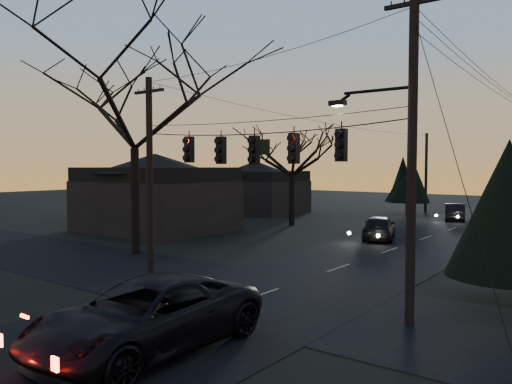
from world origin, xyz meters
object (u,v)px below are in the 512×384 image
Objects in this scene: sedan_oncoming_a at (379,228)px; sedan_oncoming_b at (455,212)px; utility_pole_left at (151,274)px; utility_pole_far_l at (425,212)px; bare_tree_left at (134,105)px; suv_near at (147,316)px; utility_pole_right at (409,324)px.

sedan_oncoming_a is 1.05× the size of sedan_oncoming_b.
utility_pole_left reaches higher than sedan_oncoming_a.
utility_pole_far_l is 34.42m from bare_tree_left.
utility_pole_right is at bearing 53.38° from suv_near.
sedan_oncoming_b is at bearing 81.48° from utility_pole_left.
suv_near is (-4.52, -6.16, 0.90)m from utility_pole_right.
utility_pole_right is 1.55× the size of suv_near.
sedan_oncoming_a is at bearing 56.58° from bare_tree_left.
bare_tree_left is 29.53m from sedan_oncoming_b.
utility_pole_right reaches higher than sedan_oncoming_b.
utility_pole_far_l is 1.24× the size of suv_near.
sedan_oncoming_b is at bearing 93.57° from suv_near.
sedan_oncoming_b is (8.91, 27.23, -7.16)m from bare_tree_left.
sedan_oncoming_a is at bearing 116.25° from utility_pole_right.
utility_pole_left reaches higher than utility_pole_far_l.
utility_pole_left is 1.06× the size of utility_pole_far_l.
suv_near is (6.98, -6.16, 0.90)m from utility_pole_left.
utility_pole_far_l is at bearing 82.43° from bare_tree_left.
bare_tree_left is at bearing 147.70° from utility_pole_left.
utility_pole_right is at bearing 0.00° from utility_pole_left.
sedan_oncoming_a is (-3.08, 21.56, -0.11)m from suv_near.
utility_pole_left is 1.32× the size of suv_near.
bare_tree_left is (-15.91, 2.79, 7.89)m from utility_pole_right.
utility_pole_far_l is 20.98m from sedan_oncoming_a.
sedan_oncoming_a is at bearing 75.77° from utility_pole_left.
sedan_oncoming_b is at bearing 71.88° from bare_tree_left.
utility_pole_left is 36.00m from utility_pole_far_l.
utility_pole_right reaches higher than suv_near.
bare_tree_left reaches higher than utility_pole_right.
utility_pole_far_l reaches higher than sedan_oncoming_b.
suv_near is at bearing -41.42° from utility_pole_left.
sedan_oncoming_b is (-7.00, 30.02, 0.73)m from utility_pole_right.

